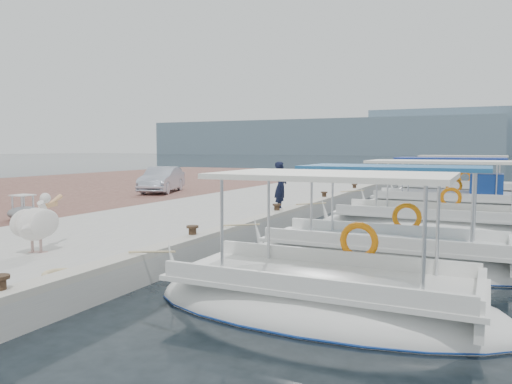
# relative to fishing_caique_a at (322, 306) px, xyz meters

# --- Properties ---
(ground) EXTENTS (400.00, 400.00, 0.00)m
(ground) POSITION_rel_fishing_caique_a_xyz_m (-3.51, 5.79, -0.13)
(ground) COLOR black
(ground) RESTS_ON ground
(concrete_quay) EXTENTS (6.00, 40.00, 0.50)m
(concrete_quay) POSITION_rel_fishing_caique_a_xyz_m (-6.51, 10.79, 0.12)
(concrete_quay) COLOR #A1A19C
(concrete_quay) RESTS_ON ground
(quay_curb) EXTENTS (0.44, 40.00, 0.12)m
(quay_curb) POSITION_rel_fishing_caique_a_xyz_m (-3.73, 10.79, 0.43)
(quay_curb) COLOR #ABA798
(quay_curb) RESTS_ON concrete_quay
(cobblestone_strip) EXTENTS (4.00, 40.00, 0.50)m
(cobblestone_strip) POSITION_rel_fishing_caique_a_xyz_m (-11.51, 10.79, 0.12)
(cobblestone_strip) COLOR brown
(cobblestone_strip) RESTS_ON ground
(fishing_caique_a) EXTENTS (5.85, 2.36, 2.83)m
(fishing_caique_a) POSITION_rel_fishing_caique_a_xyz_m (0.00, 0.00, 0.00)
(fishing_caique_a) COLOR silver
(fishing_caique_a) RESTS_ON ground
(fishing_caique_b) EXTENTS (6.41, 2.14, 2.83)m
(fishing_caique_b) POSITION_rel_fishing_caique_a_xyz_m (0.28, 3.59, 0.00)
(fishing_caique_b) COLOR silver
(fishing_caique_b) RESTS_ON ground
(fishing_caique_c) EXTENTS (7.58, 2.42, 2.83)m
(fishing_caique_c) POSITION_rel_fishing_caique_a_xyz_m (0.86, 8.89, -0.00)
(fishing_caique_c) COLOR silver
(fishing_caique_c) RESTS_ON ground
(fishing_caique_d) EXTENTS (7.05, 2.17, 2.83)m
(fishing_caique_d) POSITION_rel_fishing_caique_a_xyz_m (0.71, 14.58, 0.07)
(fishing_caique_d) COLOR silver
(fishing_caique_d) RESTS_ON ground
(fishing_caique_e) EXTENTS (7.30, 2.10, 2.83)m
(fishing_caique_e) POSITION_rel_fishing_caique_a_xyz_m (0.72, 21.44, -0.00)
(fishing_caique_e) COLOR silver
(fishing_caique_e) RESTS_ON ground
(mooring_bollards) EXTENTS (0.28, 20.28, 0.33)m
(mooring_bollards) POSITION_rel_fishing_caique_a_xyz_m (-3.86, 7.29, 0.57)
(mooring_bollards) COLOR black
(mooring_bollards) RESTS_ON concrete_quay
(pelican) EXTENTS (0.80, 1.51, 1.18)m
(pelican) POSITION_rel_fishing_caique_a_xyz_m (-5.95, -0.24, 0.98)
(pelican) COLOR tan
(pelican) RESTS_ON concrete_quay
(fisherman) EXTENTS (0.51, 0.67, 1.66)m
(fisherman) POSITION_rel_fishing_caique_a_xyz_m (-4.11, 8.21, 1.21)
(fisherman) COLOR black
(fisherman) RESTS_ON concrete_quay
(parked_car) EXTENTS (2.41, 3.93, 1.22)m
(parked_car) POSITION_rel_fishing_caique_a_xyz_m (-11.95, 12.26, 0.99)
(parked_car) COLOR silver
(parked_car) RESTS_ON cobblestone_strip
(tarp_bundle) EXTENTS (1.10, 0.90, 0.40)m
(tarp_bundle) POSITION_rel_fishing_caique_a_xyz_m (-10.01, 2.86, 0.57)
(tarp_bundle) COLOR slate
(tarp_bundle) RESTS_ON cobblestone_strip
(folding_table) EXTENTS (0.55, 0.55, 0.73)m
(folding_table) POSITION_rel_fishing_caique_a_xyz_m (-10.26, 2.99, 0.90)
(folding_table) COLOR silver
(folding_table) RESTS_ON cobblestone_strip
(rope_coil) EXTENTS (0.54, 0.54, 0.10)m
(rope_coil) POSITION_rel_fishing_caique_a_xyz_m (-4.01, -1.51, 0.42)
(rope_coil) COLOR #C6B284
(rope_coil) RESTS_ON concrete_quay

